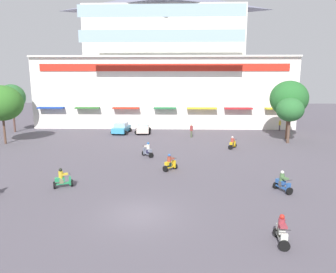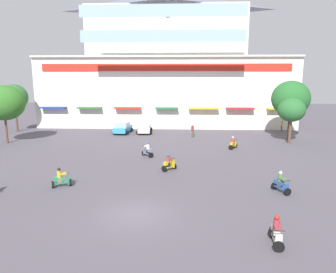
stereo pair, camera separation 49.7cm
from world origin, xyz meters
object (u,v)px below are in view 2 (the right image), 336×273
scooter_rider_6 (276,233)px  plaza_tree_3 (291,99)px  parked_car_0 (123,128)px  pedestrian_0 (282,125)px  plaza_tree_0 (15,97)px  parked_car_1 (144,128)px  scooter_rider_7 (148,151)px  plaza_tree_2 (4,103)px  scooter_rider_5 (61,179)px  scooter_rider_2 (233,144)px  pedestrian_1 (193,130)px  scooter_rider_1 (169,164)px  plaza_tree_1 (291,110)px  scooter_rider_4 (281,184)px

scooter_rider_6 → plaza_tree_3: bearing=70.8°
parked_car_0 → pedestrian_0: 23.31m
plaza_tree_0 → pedestrian_0: 39.20m
parked_car_1 → scooter_rider_7: scooter_rider_7 is taller
plaza_tree_2 → scooter_rider_5: plaza_tree_2 is taller
scooter_rider_2 → pedestrian_1: pedestrian_1 is taller
parked_car_0 → scooter_rider_6: (13.10, -29.40, -0.16)m
scooter_rider_2 → scooter_rider_5: (-14.57, -12.93, 0.01)m
parked_car_1 → scooter_rider_7: bearing=-81.7°
plaza_tree_3 → scooter_rider_7: 20.14m
plaza_tree_2 → scooter_rider_1: (20.16, -10.23, -4.28)m
parked_car_0 → scooter_rider_2: 16.89m
plaza_tree_2 → scooter_rider_6: size_ratio=4.73×
scooter_rider_5 → scooter_rider_6: bearing=-28.6°
plaza_tree_2 → parked_car_1: 18.11m
plaza_tree_3 → scooter_rider_1: (-14.74, -14.17, -4.62)m
plaza_tree_0 → scooter_rider_7: bearing=-33.1°
plaza_tree_1 → pedestrian_1: size_ratio=3.11×
plaza_tree_0 → scooter_rider_1: 29.77m
plaza_tree_0 → plaza_tree_1: (37.26, -6.48, -0.98)m
scooter_rider_2 → scooter_rider_5: bearing=-138.4°
plaza_tree_3 → pedestrian_0: size_ratio=4.43×
scooter_rider_4 → plaza_tree_2: bearing=152.0°
scooter_rider_7 → scooter_rider_4: bearing=-41.9°
plaza_tree_2 → scooter_rider_2: size_ratio=4.77×
plaza_tree_0 → parked_car_1: plaza_tree_0 is taller
scooter_rider_7 → pedestrian_1: bearing=64.7°
parked_car_0 → scooter_rider_2: size_ratio=2.83×
plaza_tree_3 → parked_car_0: 22.85m
pedestrian_1 → plaza_tree_2: bearing=-168.4°
scooter_rider_6 → scooter_rider_2: bearing=86.8°
plaza_tree_1 → scooter_rider_4: bearing=-110.1°
pedestrian_1 → parked_car_1: bearing=155.4°
plaza_tree_0 → scooter_rider_5: (15.41, -22.61, -4.43)m
pedestrian_0 → parked_car_0: bearing=-173.8°
plaza_tree_2 → pedestrian_0: bearing=15.4°
scooter_rider_4 → pedestrian_1: size_ratio=0.86×
parked_car_1 → scooter_rider_5: scooter_rider_5 is taller
plaza_tree_1 → scooter_rider_4: plaza_tree_1 is taller
parked_car_0 → scooter_rider_7: size_ratio=2.73×
scooter_rider_1 → scooter_rider_7: 5.18m
scooter_rider_6 → pedestrian_1: 26.85m
scooter_rider_1 → scooter_rider_2: (6.82, 8.50, -0.03)m
parked_car_1 → plaza_tree_2: bearing=-153.9°
scooter_rider_4 → pedestrian_0: size_ratio=0.90×
scooter_rider_1 → pedestrian_1: pedestrian_1 is taller
plaza_tree_1 → pedestrian_0: size_ratio=3.25×
scooter_rider_7 → pedestrian_0: size_ratio=0.90×
scooter_rider_2 → plaza_tree_2: bearing=176.3°
plaza_tree_3 → pedestrian_1: 13.00m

